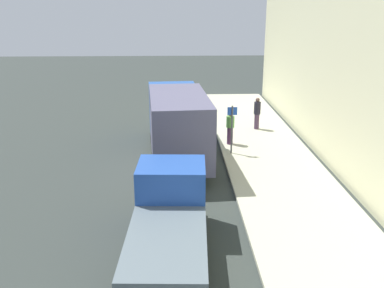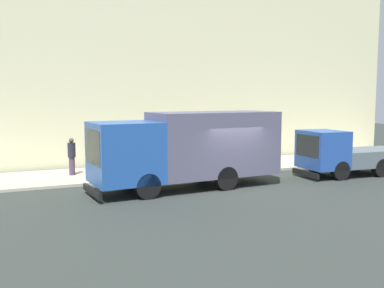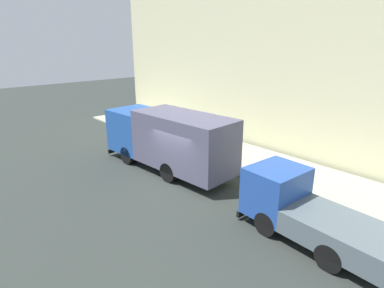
{
  "view_description": "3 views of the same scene",
  "coord_description": "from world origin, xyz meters",
  "px_view_note": "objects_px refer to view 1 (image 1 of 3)",
  "views": [
    {
      "loc": [
        0.87,
        -17.23,
        6.82
      ],
      "look_at": [
        1.53,
        0.0,
        1.15
      ],
      "focal_mm": 41.01,
      "sensor_mm": 36.0,
      "label": 1
    },
    {
      "loc": [
        -15.48,
        8.58,
        3.73
      ],
      "look_at": [
        1.69,
        1.16,
        1.73
      ],
      "focal_mm": 41.32,
      "sensor_mm": 36.0,
      "label": 2
    },
    {
      "loc": [
        -8.49,
        -10.77,
        6.51
      ],
      "look_at": [
        1.59,
        0.55,
        1.52
      ],
      "focal_mm": 29.84,
      "sensor_mm": 36.0,
      "label": 3
    }
  ],
  "objects_px": {
    "small_flatbed_truck": "(169,219)",
    "large_utility_truck": "(177,121)",
    "pedestrian_standing": "(230,127)",
    "pedestrian_walking": "(257,113)",
    "street_sign_post": "(232,125)"
  },
  "relations": [
    {
      "from": "pedestrian_walking",
      "to": "pedestrian_standing",
      "type": "distance_m",
      "value": 3.13
    },
    {
      "from": "small_flatbed_truck",
      "to": "pedestrian_standing",
      "type": "distance_m",
      "value": 9.8
    },
    {
      "from": "large_utility_truck",
      "to": "pedestrian_walking",
      "type": "xyz_separation_m",
      "value": [
        4.36,
        4.03,
        -0.68
      ]
    },
    {
      "from": "pedestrian_standing",
      "to": "street_sign_post",
      "type": "height_order",
      "value": "street_sign_post"
    },
    {
      "from": "large_utility_truck",
      "to": "pedestrian_standing",
      "type": "xyz_separation_m",
      "value": [
        2.58,
        1.46,
        -0.76
      ]
    },
    {
      "from": "pedestrian_standing",
      "to": "large_utility_truck",
      "type": "bearing_deg",
      "value": 163.24
    },
    {
      "from": "pedestrian_walking",
      "to": "street_sign_post",
      "type": "xyz_separation_m",
      "value": [
        -1.87,
        -3.93,
        0.42
      ]
    },
    {
      "from": "pedestrian_walking",
      "to": "pedestrian_standing",
      "type": "relative_size",
      "value": 1.08
    },
    {
      "from": "small_flatbed_truck",
      "to": "pedestrian_standing",
      "type": "bearing_deg",
      "value": 75.89
    },
    {
      "from": "street_sign_post",
      "to": "large_utility_truck",
      "type": "bearing_deg",
      "value": -177.58
    },
    {
      "from": "large_utility_truck",
      "to": "pedestrian_walking",
      "type": "distance_m",
      "value": 5.97
    },
    {
      "from": "small_flatbed_truck",
      "to": "large_utility_truck",
      "type": "bearing_deg",
      "value": 90.88
    },
    {
      "from": "large_utility_truck",
      "to": "pedestrian_standing",
      "type": "bearing_deg",
      "value": 25.36
    },
    {
      "from": "small_flatbed_truck",
      "to": "pedestrian_walking",
      "type": "height_order",
      "value": "small_flatbed_truck"
    },
    {
      "from": "large_utility_truck",
      "to": "small_flatbed_truck",
      "type": "xyz_separation_m",
      "value": [
        -0.26,
        -7.92,
        -0.69
      ]
    }
  ]
}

